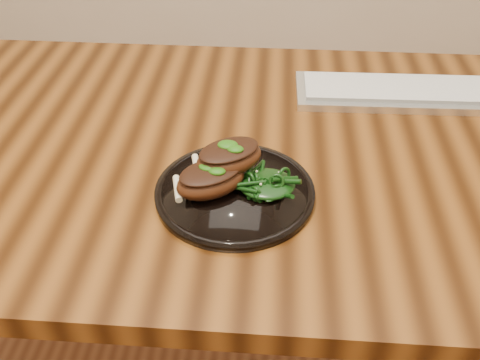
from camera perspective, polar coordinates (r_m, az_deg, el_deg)
name	(u,v)px	position (r m, az deg, el deg)	size (l,w,h in m)	color
desk	(256,180)	(1.00, 1.69, 0.00)	(1.60, 0.80, 0.75)	black
plate	(235,192)	(0.83, -0.56, -1.27)	(0.25, 0.25, 0.02)	black
lamb_chop_front	(210,179)	(0.81, -3.18, 0.13)	(0.13, 0.12, 0.05)	#421E0C
lamb_chop_back	(229,157)	(0.82, -1.23, 2.46)	(0.13, 0.12, 0.05)	#421E0C
herb_smear	(218,166)	(0.87, -2.31, 1.50)	(0.08, 0.05, 0.01)	#144707
greens_heap	(267,181)	(0.82, 2.86, -0.10)	(0.09, 0.08, 0.03)	black
keyboard	(412,92)	(1.14, 17.91, 8.92)	(0.47, 0.15, 0.02)	silver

